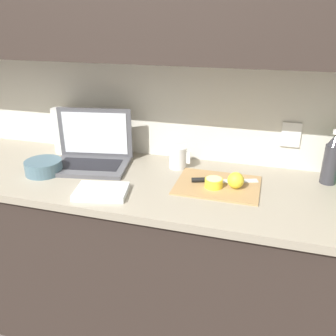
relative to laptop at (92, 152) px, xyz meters
The scene contains 13 objects.
ground_plane 1.01m from the laptop, 20.32° to the right, with size 12.00×12.00×0.00m, color #564C47.
wall_back 0.67m from the laptop, 27.18° to the left, with size 5.20×0.38×2.60m.
counter_unit 0.58m from the laptop, 21.24° to the right, with size 2.32×0.64×0.90m.
laptop is the anchor object (origin of this frame).
cutting_board 0.66m from the laptop, ahead, with size 0.37×0.29×0.01m, color tan.
knife 0.64m from the laptop, ahead, with size 0.30×0.13×0.02m.
lemon_half_cut 0.65m from the laptop, ahead, with size 0.08×0.08×0.04m.
lemon_whole_beside 0.74m from the laptop, ahead, with size 0.07×0.07×0.07m.
bottle_green_soda 1.14m from the laptop, ahead, with size 0.07×0.07×0.25m.
measuring_cup 0.44m from the laptop, 10.75° to the left, with size 0.11×0.09×0.11m.
bowl_white 0.25m from the laptop, 135.95° to the right, with size 0.18×0.18×0.07m.
paper_towel_roll 0.27m from the laptop, 152.73° to the left, with size 0.10×0.10×0.25m.
dish_towel 0.35m from the laptop, 56.86° to the right, with size 0.22×0.16×0.02m, color white.
Camera 1 is at (0.57, -1.41, 1.61)m, focal length 38.00 mm.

